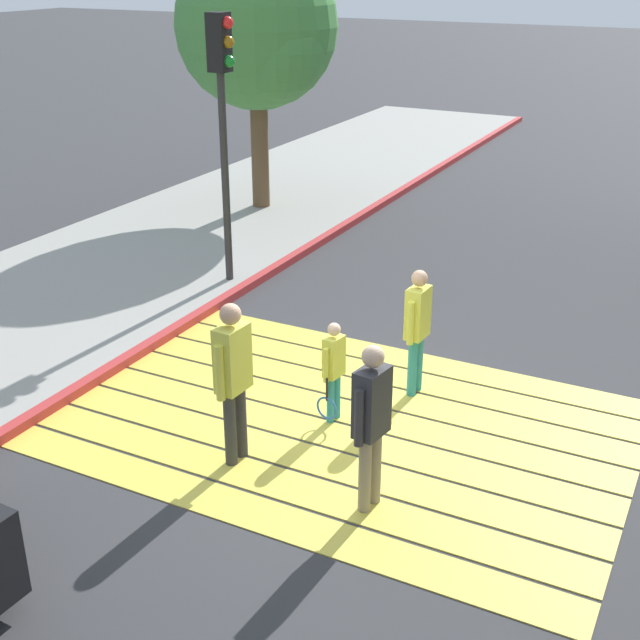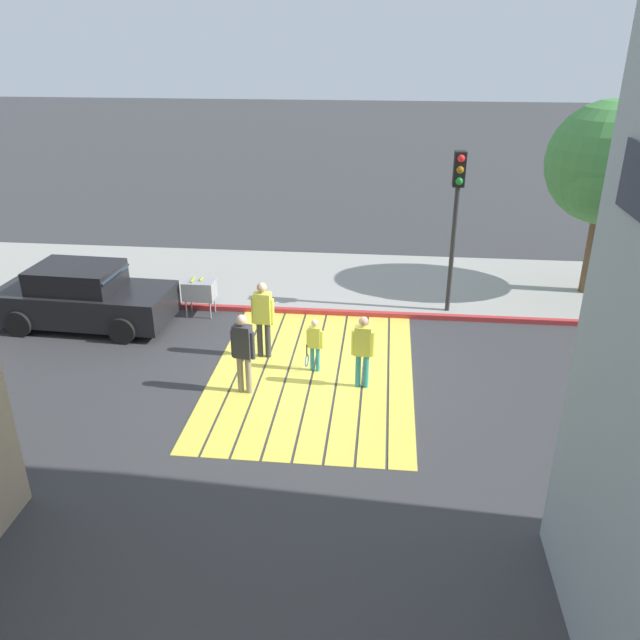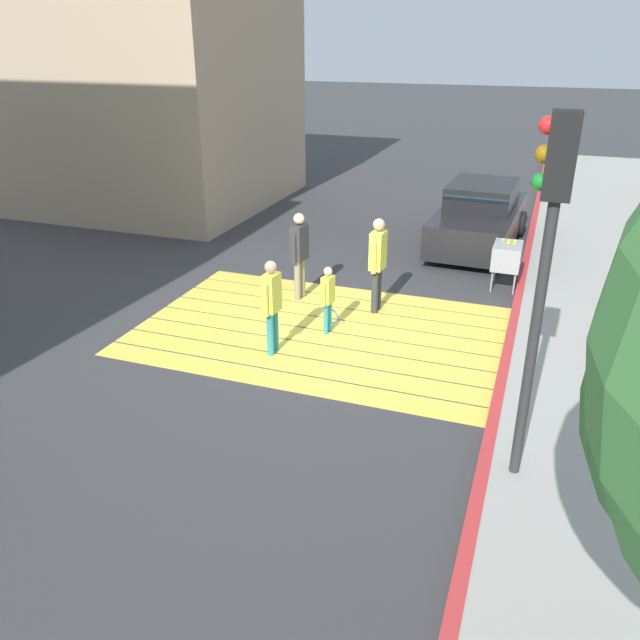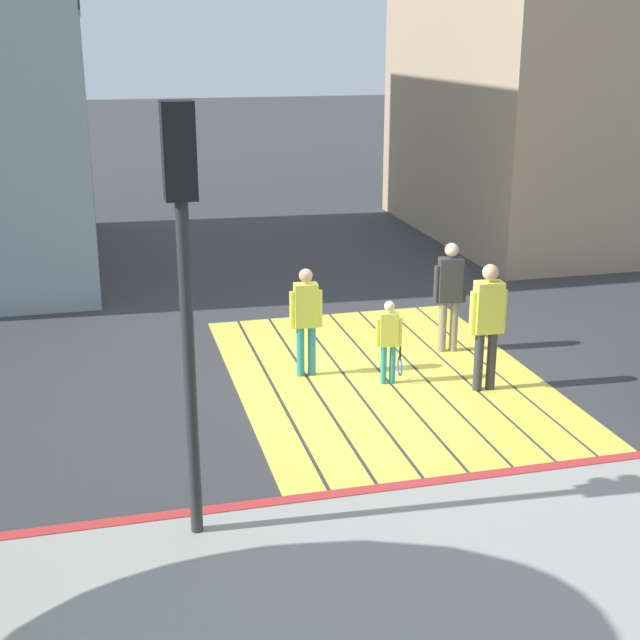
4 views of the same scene
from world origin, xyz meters
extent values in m
plane|color=#38383A|center=(0.00, 0.00, 0.00)|extent=(120.00, 120.00, 0.00)
cube|color=#EAD64C|center=(0.00, -1.93, 0.01)|extent=(6.40, 0.50, 0.01)
cube|color=#EAD64C|center=(0.00, -1.38, 0.01)|extent=(6.40, 0.50, 0.01)
cube|color=#EAD64C|center=(0.00, -0.83, 0.01)|extent=(6.40, 0.50, 0.01)
cube|color=#EAD64C|center=(0.00, -0.28, 0.01)|extent=(6.40, 0.50, 0.01)
cube|color=#EAD64C|center=(0.00, 0.27, 0.01)|extent=(6.40, 0.50, 0.01)
cube|color=#EAD64C|center=(0.00, 0.82, 0.01)|extent=(6.40, 0.50, 0.01)
cube|color=#EAD64C|center=(0.00, 1.38, 0.01)|extent=(6.40, 0.50, 0.01)
cube|color=#EAD64C|center=(0.00, 1.93, 0.01)|extent=(6.40, 0.50, 0.01)
cube|color=#BC3333|center=(-3.25, 0.00, 0.07)|extent=(0.16, 40.00, 0.13)
cube|color=tan|center=(8.50, -7.54, 4.59)|extent=(8.00, 7.00, 9.18)
cube|color=#232B38|center=(8.50, -11.06, 5.05)|extent=(6.80, 0.03, 0.70)
cube|color=black|center=(-2.00, -5.98, 0.59)|extent=(2.00, 4.38, 0.80)
cube|color=black|center=(-2.01, -6.13, 1.27)|extent=(1.62, 2.13, 0.60)
cube|color=#1E2833|center=(-1.96, -5.21, 1.21)|extent=(1.49, 0.40, 0.49)
cylinder|color=black|center=(-1.06, -4.69, 0.33)|extent=(0.25, 0.67, 0.66)
cylinder|color=black|center=(-2.82, -4.61, 0.33)|extent=(0.25, 0.67, 0.66)
cylinder|color=black|center=(-1.18, -7.35, 0.33)|extent=(0.25, 0.67, 0.66)
cylinder|color=black|center=(-2.94, -7.27, 0.33)|extent=(0.25, 0.67, 0.66)
cylinder|color=#2D2D2D|center=(-3.60, 3.17, 1.70)|extent=(0.12, 0.12, 3.40)
cube|color=black|center=(-3.60, 3.17, 3.82)|extent=(0.28, 0.28, 0.84)
sphere|color=#FF2323|center=(-3.44, 3.17, 4.10)|extent=(0.18, 0.18, 0.18)
sphere|color=#956310|center=(-3.44, 3.17, 3.83)|extent=(0.18, 0.18, 0.18)
sphere|color=#188429|center=(-3.44, 3.17, 3.56)|extent=(0.18, 0.18, 0.18)
cube|color=#99999E|center=(-2.90, -3.30, 0.70)|extent=(0.56, 0.80, 0.50)
cylinder|color=#99999E|center=(-2.68, -2.98, 0.23)|extent=(0.04, 0.04, 0.45)
cylinder|color=#99999E|center=(-3.12, -2.98, 0.23)|extent=(0.04, 0.04, 0.45)
cylinder|color=#99999E|center=(-2.68, -3.62, 0.23)|extent=(0.04, 0.04, 0.45)
cylinder|color=#99999E|center=(-3.12, -3.62, 0.23)|extent=(0.04, 0.04, 0.45)
sphere|color=#CCE033|center=(-3.02, -3.45, 0.98)|extent=(0.07, 0.07, 0.07)
sphere|color=#CCE033|center=(-2.90, -3.45, 0.98)|extent=(0.07, 0.07, 0.07)
sphere|color=#CCE033|center=(-2.78, -3.45, 0.98)|extent=(0.07, 0.07, 0.07)
sphere|color=#CCE033|center=(-3.02, -3.25, 0.98)|extent=(0.07, 0.07, 0.07)
sphere|color=#CCE033|center=(-2.90, -3.25, 0.98)|extent=(0.07, 0.07, 0.07)
cylinder|color=#333338|center=(-0.70, -1.10, 0.43)|extent=(0.13, 0.13, 0.86)
cylinder|color=#333338|center=(-0.71, -1.29, 0.43)|extent=(0.13, 0.13, 0.86)
cube|color=#D8D84C|center=(-0.71, -1.19, 1.22)|extent=(0.26, 0.39, 0.72)
sphere|color=tan|center=(-0.71, -1.19, 1.71)|extent=(0.22, 0.22, 0.22)
cylinder|color=#D8D84C|center=(-0.69, -0.98, 1.15)|extent=(0.09, 0.09, 0.61)
cylinder|color=#D8D84C|center=(-0.72, -1.41, 1.15)|extent=(0.09, 0.09, 0.61)
cylinder|color=teal|center=(0.44, 1.18, 0.38)|extent=(0.11, 0.11, 0.76)
cylinder|color=teal|center=(0.43, 1.01, 0.38)|extent=(0.11, 0.11, 0.76)
cube|color=#D8D84C|center=(0.44, 1.09, 1.08)|extent=(0.23, 0.35, 0.64)
sphere|color=tan|center=(0.44, 1.09, 1.52)|extent=(0.20, 0.20, 0.20)
cylinder|color=#D8D84C|center=(0.45, 1.29, 1.02)|extent=(0.08, 0.08, 0.54)
cylinder|color=#D8D84C|center=(0.43, 0.90, 1.02)|extent=(0.08, 0.08, 0.54)
cylinder|color=gray|center=(0.91, -1.21, 0.41)|extent=(0.12, 0.12, 0.83)
cylinder|color=gray|center=(0.89, -1.39, 0.41)|extent=(0.12, 0.12, 0.83)
cube|color=#333338|center=(0.90, -1.30, 1.17)|extent=(0.28, 0.39, 0.69)
sphere|color=beige|center=(0.90, -1.30, 1.65)|extent=(0.21, 0.21, 0.21)
cylinder|color=#333338|center=(0.93, -1.09, 1.10)|extent=(0.09, 0.09, 0.59)
cylinder|color=#333338|center=(0.87, -1.51, 1.10)|extent=(0.09, 0.09, 0.59)
cylinder|color=teal|center=(-0.15, 0.10, 0.29)|extent=(0.09, 0.09, 0.58)
cylinder|color=teal|center=(-0.17, -0.02, 0.29)|extent=(0.09, 0.09, 0.58)
cube|color=#D8D84C|center=(-0.16, 0.04, 0.83)|extent=(0.19, 0.28, 0.49)
sphere|color=beige|center=(-0.16, 0.04, 1.16)|extent=(0.15, 0.15, 0.15)
cylinder|color=#D8D84C|center=(-0.13, 0.20, 0.78)|extent=(0.06, 0.06, 0.41)
cylinder|color=#D8D84C|center=(-0.18, -0.12, 0.78)|extent=(0.06, 0.06, 0.41)
cylinder|color=black|center=(-0.15, -0.14, 0.49)|extent=(0.03, 0.03, 0.28)
torus|color=blue|center=(-0.15, -0.14, 0.25)|extent=(0.28, 0.06, 0.28)
camera|label=1|loc=(3.62, -7.67, 5.03)|focal=47.34mm
camera|label=2|loc=(12.22, 1.44, 6.87)|focal=36.04mm
camera|label=3|loc=(-3.54, 9.85, 4.91)|focal=36.09mm
camera|label=4|loc=(-11.27, 3.88, 4.77)|focal=49.47mm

